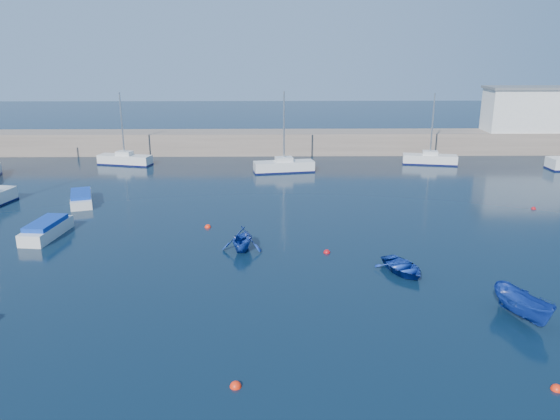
{
  "coord_description": "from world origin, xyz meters",
  "views": [
    {
      "loc": [
        -0.93,
        -19.81,
        12.69
      ],
      "look_at": [
        -0.37,
        16.66,
        1.6
      ],
      "focal_mm": 35.0,
      "sensor_mm": 36.0,
      "label": 1
    }
  ],
  "objects_px": {
    "harbor_office": "(528,110)",
    "sailboat_6": "(284,166)",
    "motorboat_1": "(46,229)",
    "dinghy_left": "(242,239)",
    "motorboat_2": "(81,198)",
    "dinghy_right": "(523,306)",
    "sailboat_5": "(125,159)",
    "sailboat_7": "(430,159)",
    "dinghy_center": "(403,267)"
  },
  "relations": [
    {
      "from": "harbor_office",
      "to": "dinghy_center",
      "type": "distance_m",
      "value": 43.79
    },
    {
      "from": "sailboat_5",
      "to": "dinghy_right",
      "type": "bearing_deg",
      "value": -127.72
    },
    {
      "from": "dinghy_center",
      "to": "sailboat_7",
      "type": "bearing_deg",
      "value": 50.47
    },
    {
      "from": "sailboat_7",
      "to": "dinghy_left",
      "type": "relative_size",
      "value": 2.61
    },
    {
      "from": "sailboat_7",
      "to": "dinghy_right",
      "type": "xyz_separation_m",
      "value": [
        -5.43,
        -35.52,
        0.12
      ]
    },
    {
      "from": "sailboat_7",
      "to": "dinghy_center",
      "type": "xyz_separation_m",
      "value": [
        -9.91,
        -29.89,
        -0.24
      ]
    },
    {
      "from": "motorboat_1",
      "to": "dinghy_center",
      "type": "relative_size",
      "value": 1.44
    },
    {
      "from": "harbor_office",
      "to": "dinghy_right",
      "type": "height_order",
      "value": "harbor_office"
    },
    {
      "from": "motorboat_2",
      "to": "dinghy_center",
      "type": "height_order",
      "value": "motorboat_2"
    },
    {
      "from": "dinghy_center",
      "to": "dinghy_right",
      "type": "height_order",
      "value": "dinghy_right"
    },
    {
      "from": "harbor_office",
      "to": "dinghy_right",
      "type": "distance_m",
      "value": 46.58
    },
    {
      "from": "harbor_office",
      "to": "motorboat_1",
      "type": "bearing_deg",
      "value": -147.04
    },
    {
      "from": "sailboat_5",
      "to": "motorboat_2",
      "type": "xyz_separation_m",
      "value": [
        0.28,
        -15.31,
        -0.14
      ]
    },
    {
      "from": "sailboat_5",
      "to": "motorboat_2",
      "type": "distance_m",
      "value": 15.31
    },
    {
      "from": "dinghy_center",
      "to": "dinghy_left",
      "type": "height_order",
      "value": "dinghy_left"
    },
    {
      "from": "harbor_office",
      "to": "sailboat_6",
      "type": "xyz_separation_m",
      "value": [
        -29.67,
        -10.4,
        -4.48
      ]
    },
    {
      "from": "sailboat_7",
      "to": "motorboat_1",
      "type": "relative_size",
      "value": 1.6
    },
    {
      "from": "sailboat_7",
      "to": "motorboat_2",
      "type": "bearing_deg",
      "value": 125.16
    },
    {
      "from": "dinghy_right",
      "to": "motorboat_1",
      "type": "bearing_deg",
      "value": 137.4
    },
    {
      "from": "dinghy_left",
      "to": "dinghy_right",
      "type": "relative_size",
      "value": 0.81
    },
    {
      "from": "sailboat_7",
      "to": "harbor_office",
      "type": "bearing_deg",
      "value": -52.27
    },
    {
      "from": "sailboat_6",
      "to": "dinghy_right",
      "type": "bearing_deg",
      "value": -171.68
    },
    {
      "from": "motorboat_2",
      "to": "dinghy_left",
      "type": "relative_size",
      "value": 1.67
    },
    {
      "from": "motorboat_1",
      "to": "sailboat_6",
      "type": "bearing_deg",
      "value": 56.31
    },
    {
      "from": "sailboat_7",
      "to": "motorboat_2",
      "type": "height_order",
      "value": "sailboat_7"
    },
    {
      "from": "harbor_office",
      "to": "motorboat_2",
      "type": "xyz_separation_m",
      "value": [
        -46.82,
        -21.87,
        -4.65
      ]
    },
    {
      "from": "dinghy_left",
      "to": "sailboat_7",
      "type": "bearing_deg",
      "value": 61.45
    },
    {
      "from": "sailboat_6",
      "to": "harbor_office",
      "type": "bearing_deg",
      "value": -80.99
    },
    {
      "from": "harbor_office",
      "to": "motorboat_1",
      "type": "height_order",
      "value": "harbor_office"
    },
    {
      "from": "dinghy_left",
      "to": "sailboat_5",
      "type": "bearing_deg",
      "value": 126.36
    },
    {
      "from": "motorboat_1",
      "to": "sailboat_5",
      "type": "bearing_deg",
      "value": 98.29
    },
    {
      "from": "sailboat_7",
      "to": "dinghy_right",
      "type": "relative_size",
      "value": 2.11
    },
    {
      "from": "sailboat_6",
      "to": "dinghy_right",
      "type": "height_order",
      "value": "sailboat_6"
    },
    {
      "from": "dinghy_center",
      "to": "dinghy_left",
      "type": "xyz_separation_m",
      "value": [
        -9.46,
        3.74,
        0.43
      ]
    },
    {
      "from": "harbor_office",
      "to": "motorboat_2",
      "type": "relative_size",
      "value": 2.02
    },
    {
      "from": "harbor_office",
      "to": "dinghy_center",
      "type": "bearing_deg",
      "value": -122.49
    },
    {
      "from": "sailboat_5",
      "to": "sailboat_6",
      "type": "xyz_separation_m",
      "value": [
        17.43,
        -3.83,
        0.03
      ]
    },
    {
      "from": "harbor_office",
      "to": "dinghy_right",
      "type": "relative_size",
      "value": 2.73
    },
    {
      "from": "motorboat_1",
      "to": "dinghy_left",
      "type": "bearing_deg",
      "value": -5.13
    },
    {
      "from": "sailboat_7",
      "to": "motorboat_1",
      "type": "distance_m",
      "value": 40.38
    },
    {
      "from": "sailboat_6",
      "to": "dinghy_right",
      "type": "relative_size",
      "value": 2.25
    },
    {
      "from": "sailboat_5",
      "to": "sailboat_6",
      "type": "distance_m",
      "value": 17.85
    },
    {
      "from": "sailboat_5",
      "to": "motorboat_1",
      "type": "height_order",
      "value": "sailboat_5"
    },
    {
      "from": "sailboat_6",
      "to": "dinghy_center",
      "type": "bearing_deg",
      "value": -176.86
    },
    {
      "from": "dinghy_center",
      "to": "dinghy_right",
      "type": "xyz_separation_m",
      "value": [
        4.47,
        -5.63,
        0.36
      ]
    },
    {
      "from": "sailboat_6",
      "to": "motorboat_1",
      "type": "height_order",
      "value": "sailboat_6"
    },
    {
      "from": "sailboat_5",
      "to": "motorboat_2",
      "type": "bearing_deg",
      "value": -164.9
    },
    {
      "from": "motorboat_1",
      "to": "dinghy_left",
      "type": "height_order",
      "value": "dinghy_left"
    },
    {
      "from": "sailboat_5",
      "to": "dinghy_left",
      "type": "distance_m",
      "value": 30.02
    },
    {
      "from": "sailboat_5",
      "to": "sailboat_7",
      "type": "distance_m",
      "value": 33.63
    }
  ]
}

